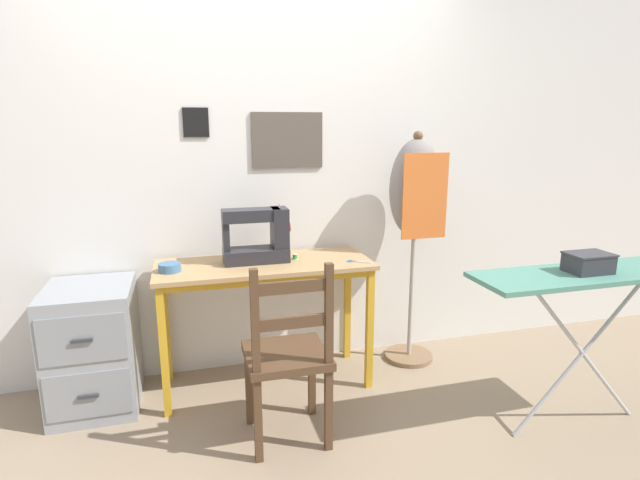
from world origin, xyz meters
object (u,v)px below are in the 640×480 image
(fabric_bowl, at_px, (170,267))
(ironing_board, at_px, (592,280))
(scissors, at_px, (355,261))
(thread_spool_near_machine, at_px, (295,257))
(filing_cabinet, at_px, (94,347))
(sewing_machine, at_px, (260,237))
(dress_form, at_px, (416,199))
(wooden_chair, at_px, (288,357))
(storage_box, at_px, (588,263))

(fabric_bowl, xyz_separation_m, ironing_board, (2.01, -0.83, 0.01))
(fabric_bowl, bearing_deg, scissors, -4.53)
(thread_spool_near_machine, bearing_deg, fabric_bowl, -174.70)
(thread_spool_near_machine, relative_size, filing_cabinet, 0.05)
(sewing_machine, relative_size, ironing_board, 0.32)
(dress_form, relative_size, ironing_board, 1.23)
(sewing_machine, distance_m, fabric_bowl, 0.53)
(sewing_machine, bearing_deg, fabric_bowl, -171.63)
(scissors, bearing_deg, ironing_board, -37.50)
(wooden_chair, bearing_deg, filing_cabinet, 148.17)
(wooden_chair, xyz_separation_m, storage_box, (1.44, -0.29, 0.45))
(wooden_chair, height_order, filing_cabinet, wooden_chair)
(sewing_machine, relative_size, filing_cabinet, 0.56)
(fabric_bowl, distance_m, ironing_board, 2.18)
(ironing_board, bearing_deg, wooden_chair, 169.10)
(fabric_bowl, bearing_deg, sewing_machine, 8.37)
(storage_box, bearing_deg, wooden_chair, 168.59)
(scissors, relative_size, wooden_chair, 0.15)
(wooden_chair, distance_m, dress_form, 1.33)
(thread_spool_near_machine, xyz_separation_m, filing_cabinet, (-1.15, -0.01, -0.43))
(filing_cabinet, xyz_separation_m, storage_box, (2.41, -0.89, 0.55))
(filing_cabinet, distance_m, storage_box, 2.62)
(sewing_machine, xyz_separation_m, ironing_board, (1.50, -0.90, -0.11))
(ironing_board, bearing_deg, storage_box, -172.03)
(ironing_board, xyz_separation_m, storage_box, (-0.04, -0.01, 0.10))
(scissors, height_order, wooden_chair, wooden_chair)
(sewing_machine, relative_size, thread_spool_near_machine, 11.45)
(scissors, bearing_deg, wooden_chair, -137.66)
(filing_cabinet, bearing_deg, dress_form, 1.54)
(wooden_chair, distance_m, storage_box, 1.53)
(sewing_machine, bearing_deg, ironing_board, -30.93)
(fabric_bowl, distance_m, thread_spool_near_machine, 0.72)
(thread_spool_near_machine, xyz_separation_m, ironing_board, (1.30, -0.89, 0.02))
(storage_box, bearing_deg, filing_cabinet, 159.65)
(ironing_board, bearing_deg, scissors, 142.50)
(wooden_chair, relative_size, storage_box, 4.44)
(scissors, distance_m, filing_cabinet, 1.54)
(thread_spool_near_machine, relative_size, wooden_chair, 0.04)
(storage_box, bearing_deg, thread_spool_near_machine, 144.46)
(dress_form, bearing_deg, sewing_machine, -177.83)
(ironing_board, bearing_deg, dress_form, 118.29)
(thread_spool_near_machine, distance_m, storage_box, 1.55)
(scissors, height_order, dress_form, dress_form)
(fabric_bowl, xyz_separation_m, storage_box, (1.97, -0.83, 0.10))
(fabric_bowl, distance_m, dress_form, 1.54)
(fabric_bowl, relative_size, scissors, 0.88)
(wooden_chair, height_order, ironing_board, wooden_chair)
(fabric_bowl, relative_size, storage_box, 0.57)
(sewing_machine, distance_m, storage_box, 1.72)
(scissors, height_order, thread_spool_near_machine, thread_spool_near_machine)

